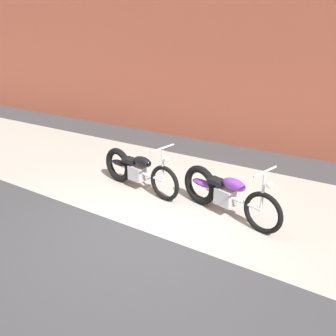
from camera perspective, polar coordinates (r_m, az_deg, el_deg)
name	(u,v)px	position (r m, az deg, el deg)	size (l,w,h in m)	color
ground_plane	(141,231)	(5.30, -4.61, -10.73)	(80.00, 80.00, 0.00)	#38383A
sidewalk_slab	(194,190)	(6.60, 4.49, -3.82)	(36.00, 3.50, 0.01)	#9E998E
brick_building_wall	(260,56)	(9.18, 15.66, 18.15)	(36.00, 0.50, 4.79)	brown
motorcycle_black	(134,169)	(6.56, -5.82, -0.25)	(1.99, 0.67, 1.03)	black
motorcycle_purple	(222,192)	(5.65, 9.26, -4.15)	(1.96, 0.78, 1.03)	black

